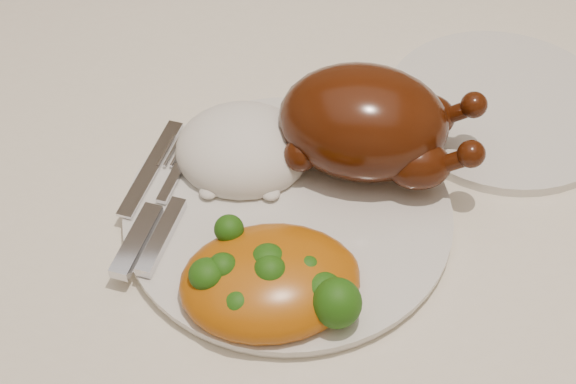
{
  "coord_description": "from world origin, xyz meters",
  "views": [
    {
      "loc": [
        0.11,
        -0.53,
        1.27
      ],
      "look_at": [
        0.1,
        -0.12,
        0.8
      ],
      "focal_mm": 50.0,
      "sensor_mm": 36.0,
      "label": 1
    }
  ],
  "objects_px": {
    "dinner_plate": "(288,213)",
    "side_plate": "(502,107)",
    "dining_table": "(188,190)",
    "roast_chicken": "(368,123)"
  },
  "relations": [
    {
      "from": "dining_table",
      "to": "roast_chicken",
      "type": "relative_size",
      "value": 8.99
    },
    {
      "from": "dining_table",
      "to": "roast_chicken",
      "type": "distance_m",
      "value": 0.24
    },
    {
      "from": "dinner_plate",
      "to": "side_plate",
      "type": "xyz_separation_m",
      "value": [
        0.19,
        0.13,
        -0.0
      ]
    },
    {
      "from": "roast_chicken",
      "to": "dining_table",
      "type": "bearing_deg",
      "value": 169.32
    },
    {
      "from": "dining_table",
      "to": "side_plate",
      "type": "height_order",
      "value": "side_plate"
    },
    {
      "from": "side_plate",
      "to": "roast_chicken",
      "type": "relative_size",
      "value": 1.19
    },
    {
      "from": "dinner_plate",
      "to": "side_plate",
      "type": "relative_size",
      "value": 1.23
    },
    {
      "from": "dining_table",
      "to": "dinner_plate",
      "type": "height_order",
      "value": "dinner_plate"
    },
    {
      "from": "dining_table",
      "to": "dinner_plate",
      "type": "relative_size",
      "value": 6.15
    },
    {
      "from": "dining_table",
      "to": "dinner_plate",
      "type": "distance_m",
      "value": 0.19
    }
  ]
}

